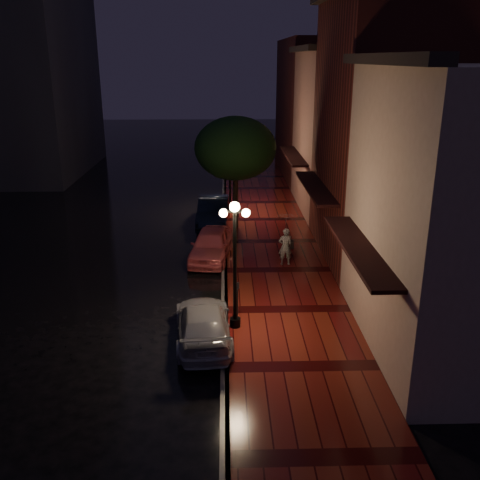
% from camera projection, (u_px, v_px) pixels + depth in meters
% --- Properties ---
extents(ground, '(120.00, 120.00, 0.00)m').
position_uv_depth(ground, '(224.00, 274.00, 22.67)').
color(ground, black).
rests_on(ground, ground).
extents(sidewalk, '(4.50, 60.00, 0.15)m').
position_uv_depth(sidewalk, '(277.00, 271.00, 22.70)').
color(sidewalk, '#480C0D').
rests_on(sidewalk, ground).
extents(curb, '(0.25, 60.00, 0.15)m').
position_uv_depth(curb, '(224.00, 272.00, 22.64)').
color(curb, '#595451').
rests_on(curb, ground).
extents(storefront_near, '(5.00, 8.00, 8.50)m').
position_uv_depth(storefront_near, '(460.00, 216.00, 15.81)').
color(storefront_near, gray).
rests_on(storefront_near, ground).
extents(storefront_mid, '(5.00, 8.00, 11.00)m').
position_uv_depth(storefront_mid, '(386.00, 136.00, 22.97)').
color(storefront_mid, '#511914').
rests_on(storefront_mid, ground).
extents(storefront_far, '(5.00, 8.00, 9.00)m').
position_uv_depth(storefront_far, '(345.00, 134.00, 30.86)').
color(storefront_far, '#8C5951').
rests_on(storefront_far, ground).
extents(storefront_extra, '(5.00, 12.00, 10.00)m').
position_uv_depth(storefront_extra, '(317.00, 109.00, 40.15)').
color(storefront_extra, '#511914').
rests_on(storefront_extra, ground).
extents(streetlamp_near, '(0.96, 0.36, 4.31)m').
position_uv_depth(streetlamp_near, '(235.00, 258.00, 17.11)').
color(streetlamp_near, black).
rests_on(streetlamp_near, sidewalk).
extents(streetlamp_far, '(0.96, 0.36, 4.31)m').
position_uv_depth(streetlamp_far, '(230.00, 171.00, 30.35)').
color(streetlamp_far, black).
rests_on(streetlamp_far, sidewalk).
extents(street_tree, '(4.16, 4.16, 5.80)m').
position_uv_depth(street_tree, '(236.00, 150.00, 26.98)').
color(street_tree, black).
rests_on(street_tree, sidewalk).
extents(pink_car, '(2.19, 4.29, 1.40)m').
position_uv_depth(pink_car, '(211.00, 245.00, 24.05)').
color(pink_car, '#E45E63').
rests_on(pink_car, ground).
extents(navy_car, '(1.76, 4.62, 1.51)m').
position_uv_depth(navy_car, '(213.00, 211.00, 29.05)').
color(navy_car, black).
rests_on(navy_car, ground).
extents(silver_car, '(2.05, 4.39, 1.24)m').
position_uv_depth(silver_car, '(203.00, 323.00, 17.09)').
color(silver_car, '#A6A7AE').
rests_on(silver_car, ground).
extents(woman_with_umbrella, '(0.95, 0.97, 2.30)m').
position_uv_depth(woman_with_umbrella, '(286.00, 231.00, 22.77)').
color(woman_with_umbrella, silver).
rests_on(woman_with_umbrella, sidewalk).
extents(parking_meter, '(0.14, 0.12, 1.25)m').
position_uv_depth(parking_meter, '(237.00, 296.00, 18.40)').
color(parking_meter, black).
rests_on(parking_meter, sidewalk).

